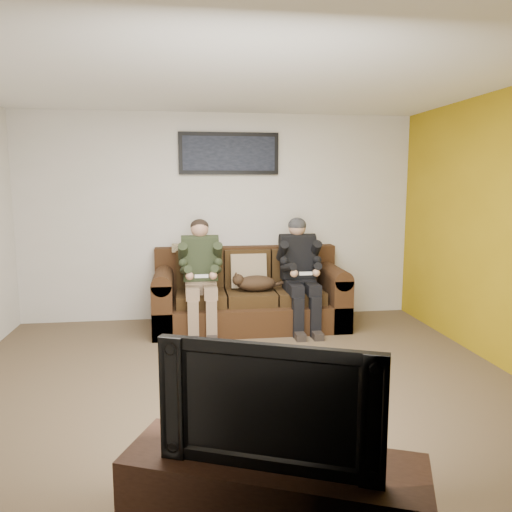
{
  "coord_description": "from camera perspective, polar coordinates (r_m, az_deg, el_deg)",
  "views": [
    {
      "loc": [
        -0.42,
        -4.11,
        1.74
      ],
      "look_at": [
        0.31,
        1.2,
        0.95
      ],
      "focal_mm": 35.0,
      "sensor_mm": 36.0,
      "label": 1
    }
  ],
  "objects": [
    {
      "name": "floor",
      "position": [
        4.48,
        -1.93,
        -14.46
      ],
      "size": [
        5.0,
        5.0,
        0.0
      ],
      "primitive_type": "plane",
      "color": "brown",
      "rests_on": "ground"
    },
    {
      "name": "ceiling",
      "position": [
        4.22,
        -2.11,
        20.13
      ],
      "size": [
        5.0,
        5.0,
        0.0
      ],
      "primitive_type": "plane",
      "rotation": [
        3.14,
        0.0,
        0.0
      ],
      "color": "silver",
      "rests_on": "ground"
    },
    {
      "name": "wall_back",
      "position": [
        6.39,
        -4.11,
        4.42
      ],
      "size": [
        5.0,
        0.0,
        5.0
      ],
      "primitive_type": "plane",
      "rotation": [
        1.57,
        0.0,
        0.0
      ],
      "color": "beige",
      "rests_on": "ground"
    },
    {
      "name": "wall_front",
      "position": [
        1.96,
        4.83,
        -4.67
      ],
      "size": [
        5.0,
        0.0,
        5.0
      ],
      "primitive_type": "plane",
      "rotation": [
        -1.57,
        0.0,
        0.0
      ],
      "color": "beige",
      "rests_on": "ground"
    },
    {
      "name": "sofa",
      "position": [
        6.15,
        -0.82,
        -4.65
      ],
      "size": [
        2.29,
        0.99,
        0.94
      ],
      "color": "#351F10",
      "rests_on": "ground"
    },
    {
      "name": "throw_pillow",
      "position": [
        6.13,
        -0.87,
        -1.72
      ],
      "size": [
        0.44,
        0.21,
        0.43
      ],
      "primitive_type": "cube",
      "rotation": [
        -0.21,
        0.0,
        0.0
      ],
      "color": "#927E5F",
      "rests_on": "sofa"
    },
    {
      "name": "throw_blanket",
      "position": [
        6.28,
        -7.45,
        0.95
      ],
      "size": [
        0.47,
        0.23,
        0.08
      ],
      "primitive_type": "cube",
      "color": "#BEB28C",
      "rests_on": "sofa"
    },
    {
      "name": "person_left",
      "position": [
        5.84,
        -6.34,
        -1.5
      ],
      "size": [
        0.51,
        0.87,
        1.31
      ],
      "color": "#866C53",
      "rests_on": "sofa"
    },
    {
      "name": "person_right",
      "position": [
        5.99,
        5.02,
        -1.2
      ],
      "size": [
        0.51,
        0.86,
        1.32
      ],
      "color": "black",
      "rests_on": "sofa"
    },
    {
      "name": "cat",
      "position": [
        5.94,
        -0.16,
        -3.1
      ],
      "size": [
        0.66,
        0.26,
        0.24
      ],
      "color": "#422C1A",
      "rests_on": "sofa"
    },
    {
      "name": "framed_poster",
      "position": [
        6.36,
        -3.11,
        11.62
      ],
      "size": [
        1.25,
        0.05,
        0.52
      ],
      "color": "black",
      "rests_on": "wall_back"
    },
    {
      "name": "tv_stand",
      "position": [
        2.67,
        1.96,
        -26.26
      ],
      "size": [
        1.5,
        0.98,
        0.45
      ],
      "primitive_type": "cube",
      "rotation": [
        0.0,
        0.0,
        -0.4
      ],
      "color": "black",
      "rests_on": "ground"
    },
    {
      "name": "television",
      "position": [
        2.41,
        2.02,
        -16.0
      ],
      "size": [
        1.0,
        0.52,
        0.59
      ],
      "primitive_type": "imported",
      "rotation": [
        0.0,
        0.0,
        -0.4
      ],
      "color": "black",
      "rests_on": "tv_stand"
    }
  ]
}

